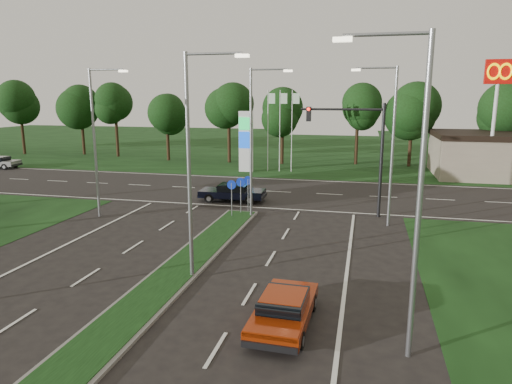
# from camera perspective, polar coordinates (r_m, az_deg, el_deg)

# --- Properties ---
(ground) EXTENTS (160.00, 160.00, 0.00)m
(ground) POSITION_cam_1_polar(r_m,az_deg,el_deg) (14.93, -19.89, -18.37)
(ground) COLOR black
(ground) RESTS_ON ground
(verge_far) EXTENTS (160.00, 50.00, 0.02)m
(verge_far) POSITION_cam_1_polar(r_m,az_deg,el_deg) (66.46, 6.98, 5.36)
(verge_far) COLOR black
(verge_far) RESTS_ON ground
(cross_road) EXTENTS (160.00, 12.00, 0.02)m
(cross_road) POSITION_cam_1_polar(r_m,az_deg,el_deg) (36.18, 1.25, 0.09)
(cross_road) COLOR black
(cross_road) RESTS_ON ground
(median_kerb) EXTENTS (2.00, 26.00, 0.12)m
(median_kerb) POSITION_cam_1_polar(r_m,az_deg,el_deg) (17.98, -12.79, -12.38)
(median_kerb) COLOR slate
(median_kerb) RESTS_ON ground
(streetlight_median_near) EXTENTS (2.53, 0.22, 9.00)m
(streetlight_median_near) POSITION_cam_1_polar(r_m,az_deg,el_deg) (18.00, -7.84, 4.48)
(streetlight_median_near) COLOR gray
(streetlight_median_near) RESTS_ON ground
(streetlight_median_far) EXTENTS (2.53, 0.22, 9.00)m
(streetlight_median_far) POSITION_cam_1_polar(r_m,az_deg,el_deg) (27.50, -0.23, 7.08)
(streetlight_median_far) COLOR gray
(streetlight_median_far) RESTS_ON ground
(streetlight_left_far) EXTENTS (2.53, 0.22, 9.00)m
(streetlight_left_far) POSITION_cam_1_polar(r_m,az_deg,el_deg) (29.35, -19.27, 6.73)
(streetlight_left_far) COLOR gray
(streetlight_left_far) RESTS_ON ground
(streetlight_right_far) EXTENTS (2.53, 0.22, 9.00)m
(streetlight_right_far) POSITION_cam_1_polar(r_m,az_deg,el_deg) (26.75, 16.33, 6.48)
(streetlight_right_far) COLOR gray
(streetlight_right_far) RESTS_ON ground
(streetlight_right_near) EXTENTS (2.53, 0.22, 9.00)m
(streetlight_right_near) POSITION_cam_1_polar(r_m,az_deg,el_deg) (12.89, 19.03, 1.07)
(streetlight_right_near) COLOR gray
(streetlight_right_near) RESTS_ON ground
(traffic_signal) EXTENTS (5.10, 0.42, 7.00)m
(traffic_signal) POSITION_cam_1_polar(r_m,az_deg,el_deg) (28.75, 12.89, 6.14)
(traffic_signal) COLOR black
(traffic_signal) RESTS_ON ground
(median_signs) EXTENTS (1.16, 1.76, 2.38)m
(median_signs) POSITION_cam_1_polar(r_m,az_deg,el_deg) (28.61, -1.98, 0.45)
(median_signs) COLOR gray
(median_signs) RESTS_ON ground
(gas_pylon) EXTENTS (5.80, 1.26, 8.00)m
(gas_pylon) POSITION_cam_1_polar(r_m,az_deg,el_deg) (45.30, -0.99, 6.54)
(gas_pylon) COLOR silver
(gas_pylon) RESTS_ON ground
(mcdonalds_sign) EXTENTS (2.20, 0.47, 10.40)m
(mcdonalds_sign) POSITION_cam_1_polar(r_m,az_deg,el_deg) (43.87, 27.94, 11.30)
(mcdonalds_sign) COLOR silver
(mcdonalds_sign) RESTS_ON ground
(treeline_far) EXTENTS (6.00, 6.00, 9.90)m
(treeline_far) POSITION_cam_1_polar(r_m,az_deg,el_deg) (51.10, 5.28, 11.17)
(treeline_far) COLOR black
(treeline_far) RESTS_ON ground
(red_sedan) EXTENTS (1.80, 4.16, 1.13)m
(red_sedan) POSITION_cam_1_polar(r_m,az_deg,el_deg) (15.28, 3.52, -14.33)
(red_sedan) COLOR maroon
(red_sedan) RESTS_ON ground
(navy_sedan) EXTENTS (4.63, 2.02, 1.26)m
(navy_sedan) POSITION_cam_1_polar(r_m,az_deg,el_deg) (32.63, -2.95, -0.00)
(navy_sedan) COLOR black
(navy_sedan) RESTS_ON ground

